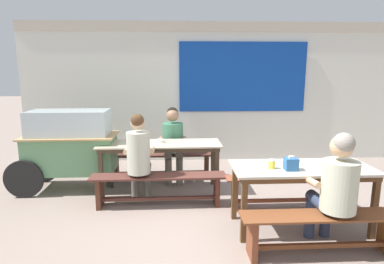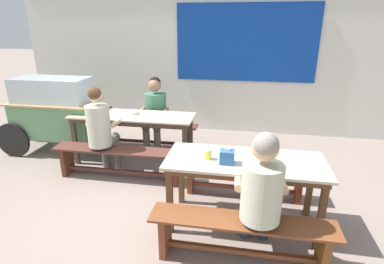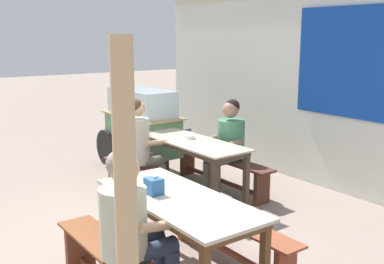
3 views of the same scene
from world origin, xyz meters
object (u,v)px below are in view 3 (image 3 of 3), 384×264
at_px(bench_far_back, 221,166).
at_px(soup_bowl, 190,137).
at_px(food_cart, 141,123).
at_px(person_center_facing, 228,140).
at_px(dining_table_far, 187,145).
at_px(bench_near_back, 230,234).
at_px(dining_table_near, 178,206).
at_px(person_near_front, 131,221).
at_px(tissue_box, 154,186).
at_px(condiment_jar, 149,181).
at_px(person_left_back_turned, 141,144).
at_px(bench_far_front, 149,182).

distance_m(bench_far_back, soup_bowl, 0.71).
distance_m(food_cart, person_center_facing, 1.64).
relative_size(dining_table_far, bench_near_back, 1.19).
height_order(dining_table_near, food_cart, food_cart).
xyz_separation_m(person_near_front, soup_bowl, (-1.84, 1.83, 0.06)).
height_order(food_cart, tissue_box, food_cart).
xyz_separation_m(dining_table_near, condiment_jar, (-0.37, -0.05, 0.13)).
relative_size(bench_far_back, person_left_back_turned, 1.40).
height_order(bench_near_back, soup_bowl, soup_bowl).
height_order(person_near_front, tissue_box, person_near_front).
distance_m(bench_far_front, person_near_front, 2.25).
distance_m(dining_table_far, dining_table_near, 2.13).
relative_size(person_near_front, condiment_jar, 12.14).
bearing_deg(dining_table_far, bench_far_back, 90.86).
height_order(bench_far_back, person_near_front, person_near_front).
bearing_deg(bench_far_back, dining_table_near, -47.28).
distance_m(dining_table_far, soup_bowl, 0.11).
distance_m(bench_far_front, tissue_box, 1.81).
xyz_separation_m(person_near_front, person_left_back_turned, (-2.11, 1.27, -0.00)).
relative_size(food_cart, person_center_facing, 1.41).
xyz_separation_m(bench_far_front, soup_bowl, (0.00, 0.62, 0.48)).
xyz_separation_m(bench_far_front, condiment_jar, (1.32, -0.77, 0.51)).
distance_m(bench_far_front, condiment_jar, 1.61).
xyz_separation_m(tissue_box, soup_bowl, (-1.52, 1.45, -0.05)).
xyz_separation_m(bench_near_back, tissue_box, (-0.17, -0.69, 0.55)).
relative_size(person_near_front, tissue_box, 7.87).
bearing_deg(condiment_jar, dining_table_far, 134.90).
relative_size(dining_table_near, food_cart, 0.92).
xyz_separation_m(dining_table_near, person_left_back_turned, (-1.96, 0.77, 0.04)).
relative_size(dining_table_far, person_left_back_turned, 1.45).
distance_m(person_near_front, tissue_box, 0.51).
bearing_deg(person_center_facing, condiment_jar, -58.37).
distance_m(bench_far_back, condiment_jar, 2.39).
xyz_separation_m(bench_far_front, food_cart, (-1.41, 0.71, 0.42)).
distance_m(food_cart, soup_bowl, 1.42).
bearing_deg(tissue_box, bench_far_back, 127.92).
distance_m(dining_table_far, person_center_facing, 0.55).
height_order(bench_near_back, person_center_facing, person_center_facing).
relative_size(bench_near_back, person_center_facing, 1.27).
distance_m(person_left_back_turned, tissue_box, 2.00).
height_order(person_near_front, condiment_jar, person_near_front).
bearing_deg(dining_table_near, condiment_jar, -171.81).
xyz_separation_m(person_left_back_turned, condiment_jar, (1.59, -0.82, 0.09)).
xyz_separation_m(bench_far_front, bench_near_back, (1.69, -0.14, -0.02)).
relative_size(bench_far_front, bench_near_back, 1.18).
relative_size(dining_table_far, food_cart, 1.06).
xyz_separation_m(dining_table_near, tissue_box, (-0.18, -0.12, 0.15)).
distance_m(person_center_facing, condiment_jar, 2.18).
xyz_separation_m(dining_table_far, bench_near_back, (1.70, -0.71, -0.40)).
height_order(dining_table_far, dining_table_near, same).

